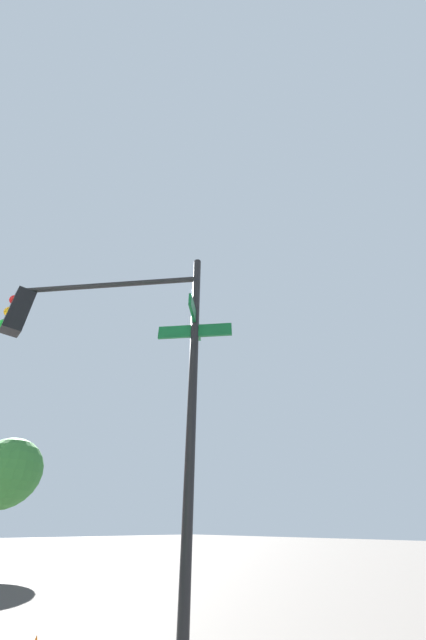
# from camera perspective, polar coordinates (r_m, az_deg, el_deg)

# --- Properties ---
(traffic_signal_near) EXTENTS (2.83, 2.62, 5.49)m
(traffic_signal_near) POSITION_cam_1_polar(r_m,az_deg,el_deg) (4.92, -19.83, -4.38)
(traffic_signal_near) COLOR black
(traffic_signal_near) RESTS_ON ground_plane
(street_tree) EXTENTS (3.03, 3.03, 5.24)m
(street_tree) POSITION_cam_1_polar(r_m,az_deg,el_deg) (18.65, -33.85, -22.42)
(street_tree) COLOR #4C331E
(street_tree) RESTS_ON ground_plane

